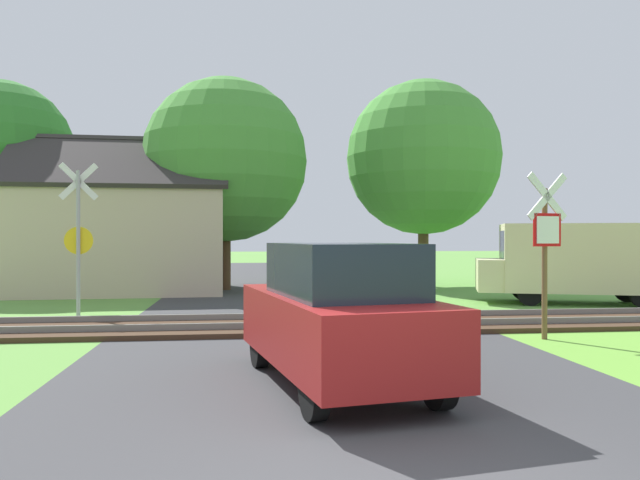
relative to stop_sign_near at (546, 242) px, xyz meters
name	(u,v)px	position (x,y,z in m)	size (l,w,h in m)	color
road_asphalt	(361,418)	(-4.25, -4.45, -1.76)	(7.36, 80.00, 0.01)	#38383A
rail_track	(302,325)	(-4.25, 2.04, -1.71)	(60.00, 2.60, 0.22)	#422D1E
stop_sign_near	(546,242)	(0.00, 0.00, 0.00)	(0.86, 0.23, 3.03)	brown
crossing_sign_far	(78,231)	(-9.23, 4.25, 0.23)	(0.87, 0.17, 3.60)	#9E9EA5
house	(123,236)	(-9.55, 11.37, 0.15)	(7.29, 5.83, 5.35)	#C6B293
tree_left	(1,152)	(-14.10, 12.89, 3.18)	(5.07, 5.07, 7.50)	#513823
tree_center	(225,160)	(-6.08, 11.67, 2.84)	(5.81, 5.81, 7.52)	#513823
tree_right	(423,158)	(1.36, 12.36, 3.13)	(5.86, 5.86, 7.83)	#513823
mail_truck	(573,260)	(3.73, 5.74, -0.53)	(5.23, 3.32, 2.24)	beige
parked_car	(338,315)	(-4.28, -3.06, -0.87)	(2.32, 4.23, 1.78)	maroon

